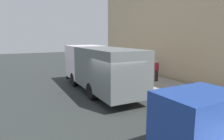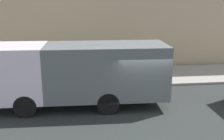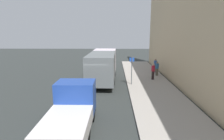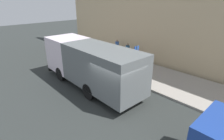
{
  "view_description": "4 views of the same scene",
  "coord_description": "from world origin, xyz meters",
  "px_view_note": "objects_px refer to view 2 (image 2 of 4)",
  "views": [
    {
      "loc": [
        -4.67,
        -8.51,
        3.62
      ],
      "look_at": [
        0.75,
        1.44,
        1.7
      ],
      "focal_mm": 30.97,
      "sensor_mm": 36.0,
      "label": 1
    },
    {
      "loc": [
        -11.72,
        2.8,
        5.09
      ],
      "look_at": [
        0.76,
        1.37,
        1.69
      ],
      "focal_mm": 43.5,
      "sensor_mm": 36.0,
      "label": 2
    },
    {
      "loc": [
        1.81,
        -15.29,
        4.97
      ],
      "look_at": [
        1.55,
        1.39,
        1.49
      ],
      "focal_mm": 29.28,
      "sensor_mm": 36.0,
      "label": 3
    },
    {
      "loc": [
        -5.98,
        -6.11,
        5.68
      ],
      "look_at": [
        1.3,
        1.57,
        1.42
      ],
      "focal_mm": 28.55,
      "sensor_mm": 36.0,
      "label": 4
    }
  ],
  "objects_px": {
    "street_sign_post": "(108,59)",
    "pedestrian_standing": "(50,60)",
    "large_utility_truck": "(77,72)",
    "pedestrian_walking": "(26,59)",
    "pedestrian_third": "(76,61)"
  },
  "relations": [
    {
      "from": "large_utility_truck",
      "to": "pedestrian_third",
      "type": "distance_m",
      "value": 5.19
    },
    {
      "from": "large_utility_truck",
      "to": "pedestrian_standing",
      "type": "xyz_separation_m",
      "value": [
        5.97,
        1.94,
        -0.75
      ]
    },
    {
      "from": "street_sign_post",
      "to": "pedestrian_third",
      "type": "bearing_deg",
      "value": 37.92
    },
    {
      "from": "large_utility_truck",
      "to": "street_sign_post",
      "type": "bearing_deg",
      "value": -30.39
    },
    {
      "from": "pedestrian_walking",
      "to": "street_sign_post",
      "type": "distance_m",
      "value": 6.24
    },
    {
      "from": "pedestrian_walking",
      "to": "pedestrian_standing",
      "type": "relative_size",
      "value": 1.05
    },
    {
      "from": "large_utility_truck",
      "to": "pedestrian_third",
      "type": "height_order",
      "value": "large_utility_truck"
    },
    {
      "from": "large_utility_truck",
      "to": "pedestrian_standing",
      "type": "bearing_deg",
      "value": 19.33
    },
    {
      "from": "pedestrian_third",
      "to": "street_sign_post",
      "type": "xyz_separation_m",
      "value": [
        -2.37,
        -1.85,
        0.63
      ]
    },
    {
      "from": "large_utility_truck",
      "to": "pedestrian_walking",
      "type": "xyz_separation_m",
      "value": [
        6.12,
        3.51,
        -0.7
      ]
    },
    {
      "from": "pedestrian_standing",
      "to": "pedestrian_walking",
      "type": "bearing_deg",
      "value": -166.99
    },
    {
      "from": "street_sign_post",
      "to": "pedestrian_standing",
      "type": "bearing_deg",
      "value": 48.82
    },
    {
      "from": "large_utility_truck",
      "to": "street_sign_post",
      "type": "xyz_separation_m",
      "value": [
        2.78,
        -1.72,
        -0.04
      ]
    },
    {
      "from": "pedestrian_walking",
      "to": "pedestrian_standing",
      "type": "height_order",
      "value": "pedestrian_walking"
    },
    {
      "from": "pedestrian_walking",
      "to": "street_sign_post",
      "type": "xyz_separation_m",
      "value": [
        -3.35,
        -5.23,
        0.66
      ]
    }
  ]
}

